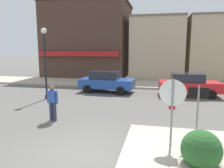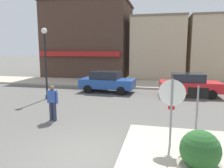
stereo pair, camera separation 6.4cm
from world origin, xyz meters
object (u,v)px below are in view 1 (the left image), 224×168
object	(u,v)px
pedestrian_crossing_near	(53,102)
parked_car_nearest	(106,81)
lamp_post	(45,53)
one_way_sign	(198,110)
planter	(201,156)
stop_sign	(172,104)
parked_car_second	(189,84)

from	to	relation	value
pedestrian_crossing_near	parked_car_nearest	bearing A→B (deg)	83.47
lamp_post	parked_car_nearest	distance (m)	4.92
one_way_sign	planter	world-z (taller)	one_way_sign
stop_sign	parked_car_second	world-z (taller)	stop_sign
lamp_post	parked_car_nearest	size ratio (longest dim) A/B	1.11
stop_sign	pedestrian_crossing_near	distance (m)	5.40
stop_sign	one_way_sign	world-z (taller)	stop_sign
parked_car_nearest	parked_car_second	bearing A→B (deg)	-1.44
parked_car_second	parked_car_nearest	bearing A→B (deg)	178.56
one_way_sign	parked_car_second	distance (m)	8.63
planter	pedestrian_crossing_near	world-z (taller)	pedestrian_crossing_near
stop_sign	lamp_post	size ratio (longest dim) A/B	0.51
planter	lamp_post	distance (m)	11.13
one_way_sign	planter	size ratio (longest dim) A/B	1.71
parked_car_second	planter	bearing A→B (deg)	-95.27
stop_sign	pedestrian_crossing_near	xyz separation A→B (m)	(-5.03, 1.84, -0.65)
one_way_sign	lamp_post	xyz separation A→B (m)	(-8.26, 5.73, 1.63)
stop_sign	lamp_post	bearing A→B (deg)	142.31
pedestrian_crossing_near	stop_sign	bearing A→B (deg)	-20.14
lamp_post	pedestrian_crossing_near	world-z (taller)	lamp_post
stop_sign	pedestrian_crossing_near	size ratio (longest dim) A/B	1.43
one_way_sign	parked_car_nearest	world-z (taller)	one_way_sign
stop_sign	planter	xyz separation A→B (m)	(0.66, -1.39, -0.96)
one_way_sign	parked_car_nearest	size ratio (longest dim) A/B	0.51
one_way_sign	lamp_post	distance (m)	10.19
lamp_post	parked_car_nearest	bearing A→B (deg)	42.49
one_way_sign	parked_car_second	xyz separation A→B (m)	(0.82, 8.58, -0.52)
stop_sign	parked_car_second	bearing A→B (deg)	79.61
lamp_post	stop_sign	bearing A→B (deg)	-37.69
parked_car_second	one_way_sign	bearing A→B (deg)	-95.44
parked_car_second	lamp_post	bearing A→B (deg)	-162.63
stop_sign	planter	bearing A→B (deg)	-64.77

